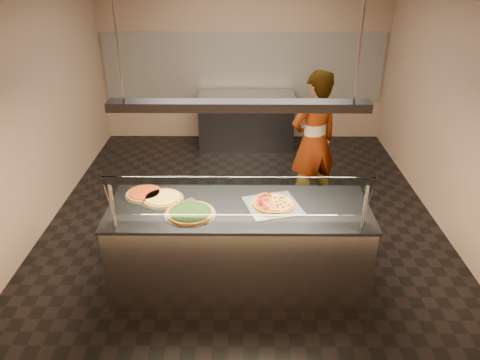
{
  "coord_description": "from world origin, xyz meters",
  "views": [
    {
      "loc": [
        -0.01,
        -5.23,
        3.2
      ],
      "look_at": [
        -0.04,
        -0.88,
        1.02
      ],
      "focal_mm": 35.0,
      "sensor_mm": 36.0,
      "label": 1
    }
  ],
  "objects_px": {
    "sneeze_guard": "(239,197)",
    "worker": "(314,142)",
    "pizza_spatula": "(181,200)",
    "heat_lamp_housing": "(239,106)",
    "pizza_tomato": "(145,193)",
    "prep_table": "(246,121)",
    "pizza_spinach": "(190,212)",
    "serving_counter": "(239,246)",
    "half_pizza_pepperoni": "(263,202)",
    "perforated_tray": "(273,205)",
    "pizza_cheese": "(163,198)",
    "half_pizza_sausage": "(283,203)"
  },
  "relations": [
    {
      "from": "sneeze_guard",
      "to": "perforated_tray",
      "type": "distance_m",
      "value": 0.58
    },
    {
      "from": "perforated_tray",
      "to": "pizza_cheese",
      "type": "bearing_deg",
      "value": 173.6
    },
    {
      "from": "pizza_spatula",
      "to": "heat_lamp_housing",
      "type": "distance_m",
      "value": 1.15
    },
    {
      "from": "half_pizza_sausage",
      "to": "prep_table",
      "type": "distance_m",
      "value": 3.85
    },
    {
      "from": "perforated_tray",
      "to": "heat_lamp_housing",
      "type": "height_order",
      "value": "heat_lamp_housing"
    },
    {
      "from": "perforated_tray",
      "to": "worker",
      "type": "relative_size",
      "value": 0.33
    },
    {
      "from": "serving_counter",
      "to": "prep_table",
      "type": "relative_size",
      "value": 1.54
    },
    {
      "from": "sneeze_guard",
      "to": "worker",
      "type": "bearing_deg",
      "value": 64.81
    },
    {
      "from": "serving_counter",
      "to": "half_pizza_pepperoni",
      "type": "distance_m",
      "value": 0.55
    },
    {
      "from": "pizza_cheese",
      "to": "worker",
      "type": "bearing_deg",
      "value": 41.65
    },
    {
      "from": "serving_counter",
      "to": "sneeze_guard",
      "type": "distance_m",
      "value": 0.83
    },
    {
      "from": "pizza_tomato",
      "to": "perforated_tray",
      "type": "bearing_deg",
      "value": -9.63
    },
    {
      "from": "serving_counter",
      "to": "heat_lamp_housing",
      "type": "relative_size",
      "value": 1.11
    },
    {
      "from": "half_pizza_pepperoni",
      "to": "pizza_tomato",
      "type": "bearing_deg",
      "value": 169.59
    },
    {
      "from": "serving_counter",
      "to": "sneeze_guard",
      "type": "relative_size",
      "value": 1.1
    },
    {
      "from": "serving_counter",
      "to": "perforated_tray",
      "type": "bearing_deg",
      "value": 5.0
    },
    {
      "from": "pizza_tomato",
      "to": "sneeze_guard",
      "type": "bearing_deg",
      "value": -31.53
    },
    {
      "from": "half_pizza_pepperoni",
      "to": "pizza_spinach",
      "type": "height_order",
      "value": "half_pizza_pepperoni"
    },
    {
      "from": "perforated_tray",
      "to": "pizza_cheese",
      "type": "xyz_separation_m",
      "value": [
        -1.1,
        0.12,
        0.01
      ]
    },
    {
      "from": "perforated_tray",
      "to": "pizza_cheese",
      "type": "height_order",
      "value": "pizza_cheese"
    },
    {
      "from": "serving_counter",
      "to": "sneeze_guard",
      "type": "bearing_deg",
      "value": -90.0
    },
    {
      "from": "sneeze_guard",
      "to": "pizza_spinach",
      "type": "distance_m",
      "value": 0.58
    },
    {
      "from": "pizza_spinach",
      "to": "worker",
      "type": "relative_size",
      "value": 0.26
    },
    {
      "from": "pizza_spatula",
      "to": "worker",
      "type": "height_order",
      "value": "worker"
    },
    {
      "from": "pizza_spinach",
      "to": "pizza_tomato",
      "type": "bearing_deg",
      "value": 142.57
    },
    {
      "from": "serving_counter",
      "to": "pizza_spinach",
      "type": "relative_size",
      "value": 5.25
    },
    {
      "from": "pizza_tomato",
      "to": "prep_table",
      "type": "xyz_separation_m",
      "value": [
        1.06,
        3.58,
        -0.48
      ]
    },
    {
      "from": "prep_table",
      "to": "worker",
      "type": "relative_size",
      "value": 0.88
    },
    {
      "from": "prep_table",
      "to": "half_pizza_sausage",
      "type": "bearing_deg",
      "value": -84.92
    },
    {
      "from": "half_pizza_pepperoni",
      "to": "pizza_tomato",
      "type": "xyz_separation_m",
      "value": [
        -1.2,
        0.22,
        -0.02
      ]
    },
    {
      "from": "sneeze_guard",
      "to": "half_pizza_pepperoni",
      "type": "bearing_deg",
      "value": 58.09
    },
    {
      "from": "serving_counter",
      "to": "half_pizza_pepperoni",
      "type": "relative_size",
      "value": 5.64
    },
    {
      "from": "perforated_tray",
      "to": "serving_counter",
      "type": "bearing_deg",
      "value": -175.0
    },
    {
      "from": "sneeze_guard",
      "to": "pizza_spinach",
      "type": "xyz_separation_m",
      "value": [
        -0.46,
        0.2,
        -0.28
      ]
    },
    {
      "from": "serving_counter",
      "to": "pizza_tomato",
      "type": "relative_size",
      "value": 6.51
    },
    {
      "from": "pizza_spinach",
      "to": "serving_counter",
      "type": "bearing_deg",
      "value": 16.77
    },
    {
      "from": "half_pizza_pepperoni",
      "to": "heat_lamp_housing",
      "type": "height_order",
      "value": "heat_lamp_housing"
    },
    {
      "from": "pizza_cheese",
      "to": "prep_table",
      "type": "relative_size",
      "value": 0.26
    },
    {
      "from": "serving_counter",
      "to": "prep_table",
      "type": "bearing_deg",
      "value": 88.61
    },
    {
      "from": "pizza_spinach",
      "to": "sneeze_guard",
      "type": "bearing_deg",
      "value": -24.03
    },
    {
      "from": "serving_counter",
      "to": "worker",
      "type": "distance_m",
      "value": 1.99
    },
    {
      "from": "pizza_spatula",
      "to": "prep_table",
      "type": "distance_m",
      "value": 3.84
    },
    {
      "from": "half_pizza_pepperoni",
      "to": "worker",
      "type": "relative_size",
      "value": 0.24
    },
    {
      "from": "pizza_spatula",
      "to": "worker",
      "type": "relative_size",
      "value": 0.15
    },
    {
      "from": "perforated_tray",
      "to": "prep_table",
      "type": "height_order",
      "value": "perforated_tray"
    },
    {
      "from": "perforated_tray",
      "to": "heat_lamp_housing",
      "type": "xyz_separation_m",
      "value": [
        -0.33,
        -0.03,
        1.01
      ]
    },
    {
      "from": "perforated_tray",
      "to": "pizza_tomato",
      "type": "distance_m",
      "value": 1.32
    },
    {
      "from": "pizza_tomato",
      "to": "prep_table",
      "type": "distance_m",
      "value": 3.77
    },
    {
      "from": "serving_counter",
      "to": "perforated_tray",
      "type": "xyz_separation_m",
      "value": [
        0.33,
        0.03,
        0.47
      ]
    },
    {
      "from": "serving_counter",
      "to": "pizza_cheese",
      "type": "relative_size",
      "value": 5.99
    }
  ]
}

